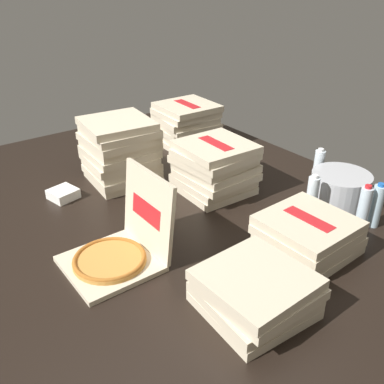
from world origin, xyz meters
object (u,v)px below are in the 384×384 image
pizza_stack_left_near (308,235)px  water_bottle_0 (364,208)px  ice_bucket (340,188)px  water_bottle_3 (376,206)px  open_pizza_box (121,247)px  water_bottle_1 (312,197)px  pizza_stack_left_mid (215,167)px  pizza_stack_center_near (186,124)px  water_bottle_2 (318,168)px  pizza_stack_right_near (120,151)px  napkin_pile (63,194)px  pizza_stack_left_far (255,292)px

pizza_stack_left_near → water_bottle_0: water_bottle_0 is taller
ice_bucket → water_bottle_3: bearing=-13.7°
open_pizza_box → water_bottle_1: size_ratio=1.78×
pizza_stack_left_near → pizza_stack_left_mid: (-0.73, 0.04, 0.06)m
water_bottle_0 → water_bottle_3: bearing=68.5°
open_pizza_box → water_bottle_0: (0.49, 1.12, 0.04)m
pizza_stack_center_near → water_bottle_2: size_ratio=1.82×
open_pizza_box → pizza_stack_right_near: 0.85m
pizza_stack_right_near → water_bottle_1: bearing=31.2°
open_pizza_box → napkin_pile: size_ratio=3.04×
ice_bucket → water_bottle_0: (0.24, -0.13, 0.03)m
pizza_stack_left_far → water_bottle_3: 0.93m
pizza_stack_left_mid → water_bottle_1: size_ratio=1.73×
pizza_stack_center_near → ice_bucket: 1.25m
water_bottle_0 → water_bottle_2: same height
pizza_stack_left_mid → water_bottle_0: bearing=24.1°
pizza_stack_left_mid → pizza_stack_right_near: size_ratio=0.98×
water_bottle_1 → water_bottle_2: 0.38m
ice_bucket → napkin_pile: ice_bucket is taller
pizza_stack_left_far → water_bottle_2: water_bottle_2 is taller
pizza_stack_left_far → pizza_stack_right_near: bearing=173.9°
water_bottle_3 → water_bottle_1: bearing=-144.4°
pizza_stack_left_mid → water_bottle_3: 0.89m
water_bottle_2 → pizza_stack_right_near: bearing=-130.5°
open_pizza_box → pizza_stack_left_near: (0.45, 0.74, 0.01)m
pizza_stack_left_near → pizza_stack_center_near: pizza_stack_center_near is taller
pizza_stack_right_near → napkin_pile: (0.00, -0.39, -0.17)m
open_pizza_box → pizza_stack_left_mid: 0.83m
pizza_stack_left_mid → water_bottle_2: size_ratio=1.73×
water_bottle_1 → water_bottle_3: bearing=35.6°
water_bottle_3 → pizza_stack_left_far: bearing=-85.4°
water_bottle_1 → pizza_stack_left_mid: bearing=-157.1°
pizza_stack_right_near → water_bottle_2: (0.78, 0.91, -0.08)m
pizza_stack_left_near → open_pizza_box: bearing=-121.2°
pizza_stack_left_near → water_bottle_1: 0.33m
ice_bucket → water_bottle_3: size_ratio=1.35×
pizza_stack_left_near → water_bottle_1: water_bottle_1 is taller
pizza_stack_left_mid → pizza_stack_right_near: bearing=-140.7°
pizza_stack_left_near → water_bottle_2: water_bottle_2 is taller
pizza_stack_left_far → water_bottle_2: bearing=117.3°
pizza_stack_left_mid → pizza_stack_right_near: (-0.45, -0.37, 0.04)m
pizza_stack_left_mid → water_bottle_0: 0.84m
open_pizza_box → pizza_stack_left_near: bearing=58.8°
pizza_stack_left_near → pizza_stack_right_near: 1.23m
water_bottle_2 → pizza_stack_left_mid: bearing=-121.1°
water_bottle_3 → napkin_pile: water_bottle_3 is taller
pizza_stack_left_near → pizza_stack_center_near: bearing=166.2°
pizza_stack_right_near → water_bottle_1: (0.99, 0.60, -0.08)m
pizza_stack_left_near → ice_bucket: (-0.20, 0.51, 0.00)m
pizza_stack_right_near → ice_bucket: bearing=40.7°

